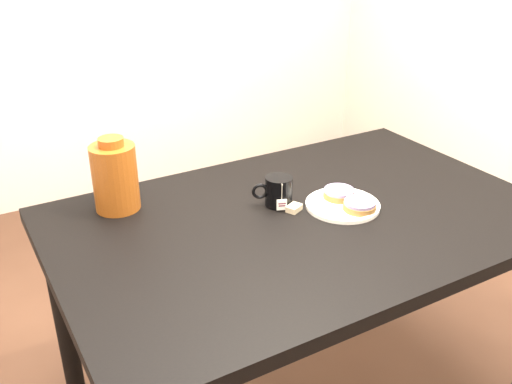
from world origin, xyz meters
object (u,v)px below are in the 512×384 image
table (302,240)px  bagel_front (360,205)px  bagel_package (115,176)px  bagel_back (339,193)px  teabag_pouch (294,208)px  mug (278,191)px  plate (343,204)px

table → bagel_front: 0.20m
bagel_package → bagel_back: bearing=-26.0°
table → bagel_front: (0.15, -0.07, 0.11)m
bagel_front → teabag_pouch: bagel_front is taller
mug → teabag_pouch: bearing=-49.4°
bagel_package → plate: bearing=-29.5°
plate → mug: (-0.16, 0.11, 0.04)m
table → plate: plate is taller
table → plate: bearing=-7.0°
plate → table: bearing=173.0°
mug → bagel_package: bearing=172.9°
bagel_front → table: bearing=154.1°
plate → teabag_pouch: (-0.14, 0.05, 0.00)m
bagel_back → teabag_pouch: size_ratio=2.15×
bagel_package → table: bearing=-34.8°
teabag_pouch → plate: bearing=-20.3°
table → bagel_package: bearing=145.2°
bagel_back → bagel_package: bagel_package is taller
plate → bagel_package: 0.67m
plate → teabag_pouch: size_ratio=4.84×
table → teabag_pouch: size_ratio=31.11×
table → bagel_back: 0.18m
plate → bagel_front: 0.06m
bagel_front → mug: mug is taller
table → plate: size_ratio=6.43×
bagel_back → bagel_front: size_ratio=0.92×
bagel_front → bagel_package: (-0.59, 0.38, 0.08)m
mug → teabag_pouch: 0.07m
bagel_front → teabag_pouch: (-0.15, 0.11, -0.02)m
bagel_front → bagel_back: bearing=91.8°
table → bagel_front: size_ratio=13.25×
bagel_front → mug: bearing=137.1°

